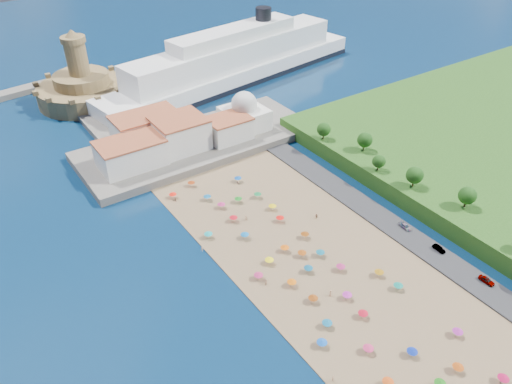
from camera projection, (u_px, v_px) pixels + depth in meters
ground at (295, 263)px, 137.09m from camera, size 700.00×700.00×0.00m
terrace at (198, 143)px, 190.58m from camera, size 90.00×36.00×3.00m
jetty at (110, 124)px, 204.31m from camera, size 18.00×70.00×2.40m
waterfront_buildings at (165, 136)px, 181.33m from camera, size 57.00×29.00×11.00m
domed_building at (244, 114)px, 194.32m from camera, size 16.00×16.00×15.00m
fortress at (83, 88)px, 221.62m from camera, size 40.00×40.00×32.40m
cruise_ship at (234, 63)px, 239.70m from camera, size 147.61×44.26×31.90m
beach_parasols at (321, 282)px, 128.11m from camera, size 32.36×115.89×2.20m
beachgoers at (275, 251)px, 139.35m from camera, size 37.42×96.61×1.86m
parked_cars at (445, 253)px, 138.51m from camera, size 1.93×31.78×1.45m
hillside_trees at (445, 193)px, 147.41m from camera, size 14.42×107.49×7.35m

